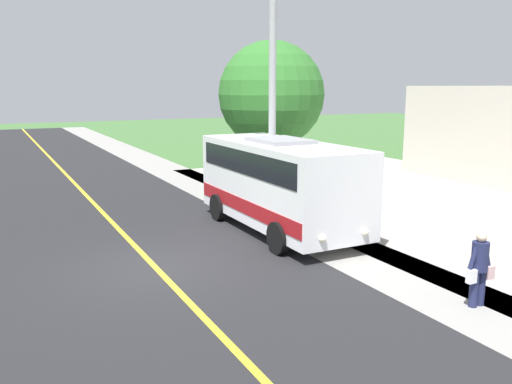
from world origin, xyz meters
The scene contains 8 objects.
ground_plane centered at (0.00, 0.00, 0.00)m, with size 120.00×120.00×0.00m, color #3D6633.
road_surface centered at (0.00, 0.00, 0.00)m, with size 8.00×100.00×0.01m, color black.
sidewalk centered at (-5.20, 0.00, 0.00)m, with size 2.40×100.00×0.01m, color gray.
road_centre_line centered at (0.00, 0.00, 0.01)m, with size 0.16×100.00×0.00m, color gold.
shuttle_bus_front centered at (-4.52, -1.61, 1.60)m, with size 2.70×6.88×2.91m.
pedestrian_with_bags centered at (-5.27, 5.40, 0.85)m, with size 0.72×0.34×1.59m.
street_light_pole centered at (-4.88, -3.00, 4.54)m, with size 1.97×0.24×8.26m.
tree_curbside centered at (-7.40, -7.48, 4.14)m, with size 4.51×4.51×6.40m.
Camera 1 is at (3.50, 12.53, 4.47)m, focal length 37.19 mm.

